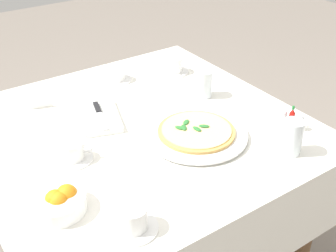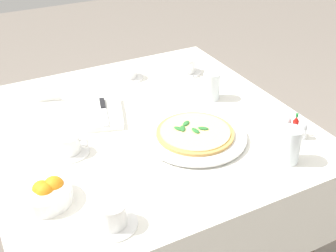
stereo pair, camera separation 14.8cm
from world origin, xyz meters
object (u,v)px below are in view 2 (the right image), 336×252
at_px(coffee_cup_near_left, 68,145).
at_px(water_glass_near_right, 212,87).
at_px(hot_sauce_bottle, 295,126).
at_px(pepper_shaker, 287,125).
at_px(water_glass_center_back, 289,147).
at_px(pizza, 195,132).
at_px(citrus_bowl, 46,193).
at_px(coffee_cup_left_edge, 112,215).
at_px(napkin_folded, 104,113).
at_px(salt_shaker, 303,132).
at_px(coffee_cup_far_right, 127,72).
at_px(dinner_knife, 104,110).
at_px(coffee_cup_back_corner, 186,66).
at_px(pizza_plate, 195,136).
at_px(menu_card, 49,94).

xyz_separation_m(coffee_cup_near_left, water_glass_near_right, (-0.10, 0.59, 0.02)).
relative_size(hot_sauce_bottle, pepper_shaker, 1.48).
relative_size(water_glass_near_right, water_glass_center_back, 0.93).
distance_m(pizza, citrus_bowl, 0.52).
relative_size(coffee_cup_left_edge, water_glass_center_back, 1.15).
relative_size(water_glass_center_back, citrus_bowl, 0.77).
bearing_deg(napkin_folded, water_glass_near_right, 99.22).
bearing_deg(napkin_folded, salt_shaker, 68.48).
distance_m(coffee_cup_far_right, dinner_knife, 0.32).
height_order(coffee_cup_far_right, hot_sauce_bottle, hot_sauce_bottle).
xyz_separation_m(coffee_cup_far_right, water_glass_near_right, (0.32, 0.22, 0.02)).
xyz_separation_m(pizza, coffee_cup_left_edge, (0.24, -0.39, 0.01)).
distance_m(coffee_cup_back_corner, salt_shaker, 0.63).
bearing_deg(pizza_plate, coffee_cup_far_right, -178.19).
bearing_deg(hot_sauce_bottle, menu_card, -132.90).
relative_size(pizza_plate, napkin_folded, 1.37).
distance_m(coffee_cup_back_corner, hot_sauce_bottle, 0.60).
distance_m(coffee_cup_back_corner, citrus_bowl, 0.92).
distance_m(pizza_plate, pepper_shaker, 0.32).
bearing_deg(citrus_bowl, coffee_cup_near_left, 147.77).
relative_size(coffee_cup_near_left, pepper_shaker, 2.31).
xyz_separation_m(coffee_cup_back_corner, dinner_knife, (0.18, -0.45, -0.01)).
relative_size(pizza, water_glass_near_right, 2.41).
relative_size(pizza, dinner_knife, 1.34).
xyz_separation_m(pizza_plate, coffee_cup_back_corner, (-0.46, 0.23, 0.02)).
distance_m(pizza_plate, water_glass_center_back, 0.31).
height_order(pizza_plate, coffee_cup_near_left, coffee_cup_near_left).
xyz_separation_m(pizza_plate, napkin_folded, (-0.28, -0.22, -0.00)).
distance_m(coffee_cup_near_left, salt_shaker, 0.76).
xyz_separation_m(pizza, citrus_bowl, (0.08, -0.51, 0.00)).
relative_size(coffee_cup_back_corner, citrus_bowl, 0.88).
bearing_deg(pepper_shaker, dinner_knife, -126.90).
distance_m(water_glass_near_right, hot_sauce_bottle, 0.37).
bearing_deg(coffee_cup_far_right, coffee_cup_near_left, -42.29).
bearing_deg(coffee_cup_near_left, citrus_bowl, -32.23).
relative_size(pizza_plate, coffee_cup_far_right, 2.63).
xyz_separation_m(coffee_cup_back_corner, salt_shaker, (0.62, 0.09, -0.01)).
relative_size(citrus_bowl, salt_shaker, 2.67).
bearing_deg(pepper_shaker, water_glass_near_right, -163.13).
relative_size(coffee_cup_far_right, water_glass_center_back, 1.13).
bearing_deg(hot_sauce_bottle, coffee_cup_far_right, -154.03).
bearing_deg(salt_shaker, menu_card, -133.74).
bearing_deg(napkin_folded, pizza, 55.71).
bearing_deg(pizza, water_glass_near_right, 137.07).
height_order(pizza, salt_shaker, salt_shaker).
xyz_separation_m(water_glass_near_right, menu_card, (-0.27, -0.56, -0.02)).
height_order(napkin_folded, citrus_bowl, citrus_bowl).
bearing_deg(hot_sauce_bottle, salt_shaker, 19.65).
bearing_deg(water_glass_near_right, dinner_knife, -98.69).
xyz_separation_m(coffee_cup_far_right, citrus_bowl, (0.61, -0.50, -0.00)).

